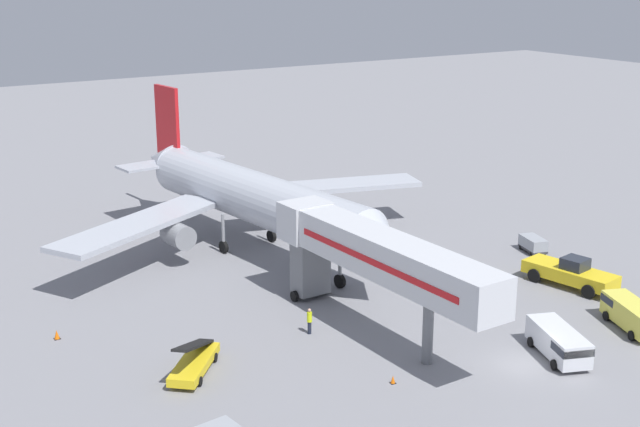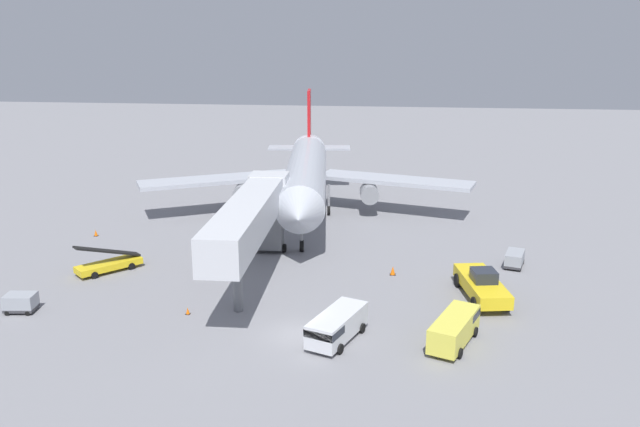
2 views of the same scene
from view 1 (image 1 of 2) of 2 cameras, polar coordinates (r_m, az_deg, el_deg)
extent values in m
plane|color=gray|center=(56.71, 13.28, -9.76)|extent=(300.00, 300.00, 0.00)
cylinder|color=#B7BCC6|center=(74.61, -4.13, 1.00)|extent=(7.71, 28.78, 4.47)
cone|color=#B7BCC6|center=(62.67, 4.17, -1.98)|extent=(4.74, 3.85, 4.38)
cone|color=#B7BCC6|center=(88.56, -10.35, 3.43)|extent=(4.82, 5.69, 4.25)
cube|color=red|center=(86.61, -10.07, 5.96)|extent=(0.83, 4.13, 7.15)
cube|color=#B7BCC6|center=(88.34, -8.31, 3.65)|extent=(5.67, 3.59, 0.24)
cube|color=#B7BCC6|center=(85.84, -11.39, 3.13)|extent=(5.67, 3.59, 0.24)
cube|color=#B7BCC6|center=(82.68, 0.65, 1.84)|extent=(17.95, 8.62, 0.44)
cube|color=#B7BCC6|center=(72.09, -11.87, -0.69)|extent=(17.33, 11.99, 0.44)
cylinder|color=gray|center=(80.45, -0.54, 0.47)|extent=(2.35, 2.89, 2.05)
cylinder|color=gray|center=(72.91, -9.37, -1.43)|extent=(2.35, 2.89, 2.05)
cylinder|color=gray|center=(67.01, 1.33, -3.29)|extent=(0.28, 0.28, 3.01)
cylinder|color=black|center=(67.52, 1.32, -4.50)|extent=(0.47, 1.13, 1.10)
cylinder|color=gray|center=(78.15, -3.25, -0.45)|extent=(0.28, 0.28, 3.01)
cylinder|color=black|center=(78.60, -3.23, -1.50)|extent=(0.47, 1.13, 1.10)
cylinder|color=gray|center=(75.43, -6.43, -1.14)|extent=(0.28, 0.28, 3.01)
cylinder|color=black|center=(75.89, -6.39, -2.23)|extent=(0.47, 1.13, 1.10)
cube|color=silver|center=(56.45, 4.73, -2.95)|extent=(3.63, 19.38, 2.70)
cube|color=red|center=(55.56, 3.50, -3.24)|extent=(0.57, 16.20, 0.44)
cube|color=silver|center=(64.36, -0.95, -0.47)|extent=(3.54, 2.91, 2.84)
cube|color=#232833|center=(65.34, -1.57, 0.01)|extent=(3.31, 0.35, 0.90)
cube|color=slate|center=(64.96, -0.65, -3.51)|extent=(2.61, 1.88, 4.20)
cylinder|color=black|center=(64.98, -1.70, -5.49)|extent=(0.33, 0.81, 0.80)
cylinder|color=black|center=(66.44, 0.39, -4.99)|extent=(0.33, 0.81, 0.80)
cylinder|color=slate|center=(55.04, 7.16, -7.62)|extent=(0.70, 0.70, 4.60)
cube|color=yellow|center=(70.42, 16.21, -3.85)|extent=(3.79, 7.73, 0.99)
cube|color=#232833|center=(69.94, 16.53, -3.19)|extent=(2.04, 2.09, 0.90)
cylinder|color=black|center=(70.46, 18.35, -4.46)|extent=(0.60, 1.15, 1.10)
cylinder|color=black|center=(68.51, 17.37, -4.96)|extent=(0.60, 1.15, 1.10)
cylinder|color=black|center=(72.71, 15.06, -3.54)|extent=(0.60, 1.15, 1.10)
cylinder|color=black|center=(70.82, 14.03, -3.99)|extent=(0.60, 1.15, 1.10)
cube|color=yellow|center=(54.68, -8.33, -9.83)|extent=(4.95, 5.29, 0.55)
cube|color=black|center=(54.14, -8.38, -8.63)|extent=(4.38, 4.80, 1.94)
cylinder|color=black|center=(53.16, -7.98, -10.94)|extent=(0.56, 0.60, 0.60)
cylinder|color=black|center=(53.65, -9.71, -10.76)|extent=(0.56, 0.60, 0.60)
cylinder|color=black|center=(55.98, -6.98, -9.44)|extent=(0.56, 0.60, 0.60)
cylinder|color=black|center=(56.45, -8.63, -9.29)|extent=(0.56, 0.60, 0.60)
cube|color=#E5DB4C|center=(63.71, 19.98, -6.29)|extent=(3.80, 5.87, 1.62)
cube|color=#1E232D|center=(65.10, 19.18, -5.39)|extent=(2.43, 2.36, 0.52)
cylinder|color=black|center=(64.94, 18.47, -6.44)|extent=(0.56, 0.76, 0.68)
cylinder|color=black|center=(65.80, 19.85, -6.28)|extent=(0.56, 0.76, 0.68)
cylinder|color=black|center=(62.20, 19.98, -7.61)|extent=(0.56, 0.76, 0.68)
cube|color=silver|center=(58.00, 15.50, -8.14)|extent=(3.86, 5.90, 1.60)
cube|color=#1E232D|center=(56.35, 16.38, -8.57)|extent=(2.56, 2.39, 0.51)
cylinder|color=black|center=(57.38, 17.09, -9.38)|extent=(0.58, 0.77, 0.68)
cylinder|color=black|center=(56.51, 15.32, -9.63)|extent=(0.58, 0.77, 0.68)
cylinder|color=black|center=(60.11, 15.56, -8.04)|extent=(0.58, 0.77, 0.68)
cylinder|color=black|center=(59.29, 13.85, -8.26)|extent=(0.58, 0.77, 0.68)
cube|color=#38383D|center=(78.09, 13.90, -2.28)|extent=(2.14, 3.05, 0.22)
cube|color=#999EA5|center=(77.92, 13.93, -1.88)|extent=(2.14, 3.05, 0.94)
cylinder|color=black|center=(77.66, 14.67, -2.53)|extent=(0.22, 0.38, 0.36)
cylinder|color=black|center=(77.02, 13.82, -2.62)|extent=(0.22, 0.38, 0.36)
cylinder|color=black|center=(79.24, 13.97, -2.10)|extent=(0.22, 0.38, 0.36)
cylinder|color=black|center=(78.61, 13.14, -2.19)|extent=(0.22, 0.38, 0.36)
cylinder|color=#1E2333|center=(59.48, -0.70, -7.57)|extent=(0.37, 0.37, 0.89)
cylinder|color=#D8EA19|center=(59.16, -0.70, -6.86)|extent=(0.50, 0.50, 0.70)
sphere|color=tan|center=(58.97, -0.71, -6.42)|extent=(0.24, 0.24, 0.24)
cube|color=black|center=(68.90, 9.71, -4.78)|extent=(0.50, 0.50, 0.03)
cone|color=orange|center=(68.77, 9.73, -4.48)|extent=(0.43, 0.43, 0.74)
cube|color=black|center=(53.27, 4.84, -11.12)|extent=(0.33, 0.33, 0.03)
cone|color=orange|center=(53.16, 4.85, -10.88)|extent=(0.28, 0.28, 0.49)
cube|color=black|center=(61.50, -17.01, -7.93)|extent=(0.42, 0.42, 0.03)
cone|color=orange|center=(61.37, -17.03, -7.66)|extent=(0.36, 0.36, 0.62)
camera|label=2|loc=(44.18, 62.20, 1.07)|focal=35.88mm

